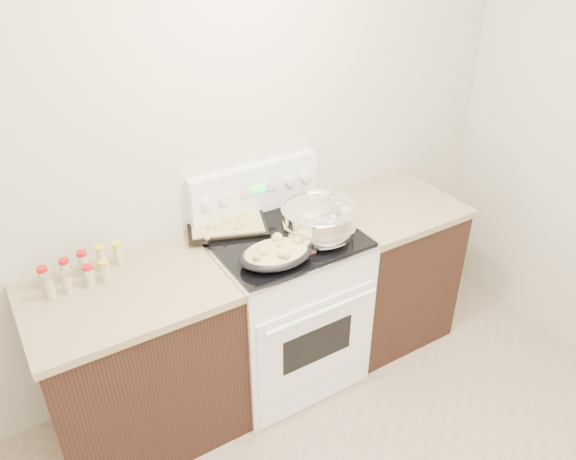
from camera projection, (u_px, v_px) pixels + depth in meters
room_shell at (467, 274)px, 1.32m from camera, size 4.10×3.60×2.75m
counter_left at (140, 363)px, 2.79m from camera, size 0.93×0.67×0.92m
counter_right at (383, 268)px, 3.48m from camera, size 0.73×0.67×0.92m
kitchen_range at (283, 303)px, 3.14m from camera, size 0.78×0.73×1.22m
mixing_bowl at (319, 222)px, 2.84m from camera, size 0.48×0.48×0.23m
roasting_pan at (276, 253)px, 2.67m from camera, size 0.39×0.29×0.11m
baking_sheet at (227, 225)px, 2.95m from camera, size 0.49×0.41×0.06m
wooden_spoon at (305, 247)px, 2.78m from camera, size 0.05×0.26×0.04m
blue_ladle at (345, 219)px, 2.98m from camera, size 0.18×0.23×0.10m
spice_jars at (82, 270)px, 2.57m from camera, size 0.39×0.15×0.13m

